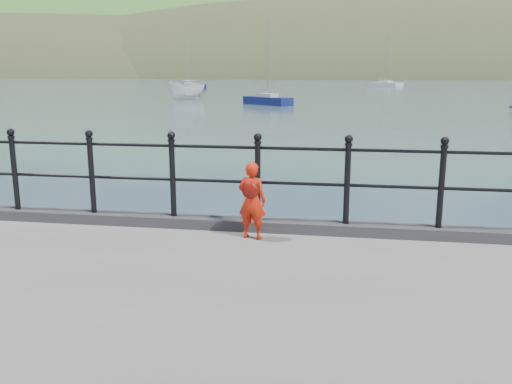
% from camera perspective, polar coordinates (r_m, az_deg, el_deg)
% --- Properties ---
extents(ground, '(600.00, 600.00, 0.00)m').
position_cam_1_polar(ground, '(8.11, -3.92, -10.27)').
color(ground, '#2D4251').
rests_on(ground, ground).
extents(kerb, '(60.00, 0.30, 0.15)m').
position_cam_1_polar(kerb, '(7.61, -4.30, -3.25)').
color(kerb, '#28282B').
rests_on(kerb, quay).
extents(railing, '(18.11, 0.11, 1.20)m').
position_cam_1_polar(railing, '(7.44, -4.40, 2.30)').
color(railing, black).
rests_on(railing, kerb).
extents(far_shore, '(830.00, 200.00, 156.00)m').
position_cam_1_polar(far_shore, '(250.70, 17.64, 6.38)').
color(far_shore, '#333A21').
rests_on(far_shore, ground).
extents(child, '(0.41, 0.34, 1.02)m').
position_cam_1_polar(child, '(7.02, -0.43, -0.84)').
color(child, red).
rests_on(child, quay).
extents(launch_white, '(4.16, 5.17, 1.90)m').
position_cam_1_polar(launch_white, '(57.58, -7.30, 10.56)').
color(launch_white, silver).
rests_on(launch_white, ground).
extents(sailboat_port, '(4.83, 4.20, 7.25)m').
position_cam_1_polar(sailboat_port, '(49.05, 1.24, 9.55)').
color(sailboat_port, '#121C52').
rests_on(sailboat_port, ground).
extents(sailboat_left, '(4.98, 3.54, 7.05)m').
position_cam_1_polar(sailboat_left, '(87.20, -6.93, 10.92)').
color(sailboat_left, black).
rests_on(sailboat_left, ground).
extents(sailboat_deep, '(6.27, 6.22, 9.96)m').
position_cam_1_polar(sailboat_deep, '(102.97, 13.41, 10.96)').
color(sailboat_deep, beige).
rests_on(sailboat_deep, ground).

